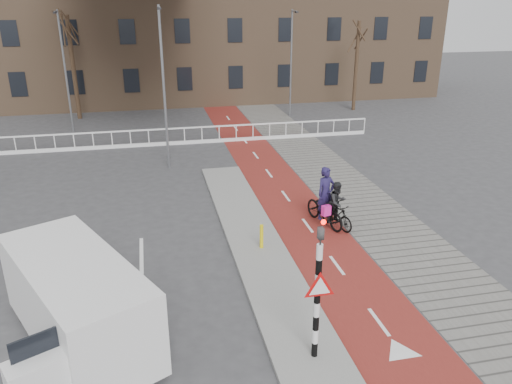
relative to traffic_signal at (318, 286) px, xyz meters
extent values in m
plane|color=#38383A|center=(0.60, 2.02, -1.99)|extent=(120.00, 120.00, 0.00)
cube|color=maroon|center=(2.10, 12.02, -1.98)|extent=(2.50, 60.00, 0.01)
cube|color=slate|center=(4.90, 12.02, -1.98)|extent=(3.00, 60.00, 0.01)
cube|color=gray|center=(-0.10, 6.02, -1.93)|extent=(1.80, 16.00, 0.12)
cylinder|color=black|center=(0.00, 0.02, -0.43)|extent=(0.14, 0.14, 2.88)
imported|color=black|center=(0.00, 0.02, 1.41)|extent=(0.13, 0.16, 0.80)
cylinder|color=#FF0C05|center=(0.00, -0.12, 1.59)|extent=(0.11, 0.02, 0.11)
cylinder|color=yellow|center=(0.00, 5.49, -1.46)|extent=(0.12, 0.12, 0.82)
imported|color=black|center=(2.74, 7.00, -1.41)|extent=(1.32, 2.28, 1.13)
imported|color=#201944|center=(2.74, 7.00, -0.75)|extent=(0.82, 0.65, 1.97)
cube|color=#EB219F|center=(2.59, 6.48, -1.19)|extent=(0.35, 0.27, 0.37)
imported|color=black|center=(3.05, 6.63, -1.49)|extent=(1.02, 1.67, 0.97)
imported|color=black|center=(3.05, 6.63, -0.98)|extent=(0.90, 0.81, 1.52)
cube|color=silver|center=(-5.32, 1.89, -0.81)|extent=(4.11, 5.49, 2.05)
cube|color=#218B1E|center=(-6.35, 1.89, -0.91)|extent=(1.48, 2.94, 0.55)
cube|color=#218B1E|center=(-4.28, 1.89, -0.91)|extent=(1.48, 2.94, 0.55)
cube|color=black|center=(-5.32, -0.32, -0.41)|extent=(1.67, 0.87, 0.90)
cylinder|color=black|center=(-3.76, 0.72, -1.63)|extent=(0.55, 0.76, 0.72)
cylinder|color=black|center=(-6.87, 3.06, -1.63)|extent=(0.55, 0.76, 0.72)
cylinder|color=black|center=(-5.31, 3.83, -1.63)|extent=(0.55, 0.76, 0.72)
cube|color=silver|center=(-4.40, 19.02, -1.04)|extent=(28.00, 0.08, 0.08)
cube|color=silver|center=(-4.40, 19.02, -1.89)|extent=(28.00, 0.10, 0.20)
cube|color=#7F6047|center=(-2.40, 34.02, 4.01)|extent=(46.00, 10.00, 12.00)
cylinder|color=#322316|center=(-8.00, 27.18, 1.41)|extent=(0.29, 0.29, 6.80)
cylinder|color=#322316|center=(11.73, 25.79, 1.17)|extent=(0.26, 0.26, 6.33)
cylinder|color=slate|center=(-2.52, 14.92, 1.79)|extent=(0.12, 0.12, 7.57)
cylinder|color=slate|center=(-7.97, 23.27, 1.62)|extent=(0.12, 0.12, 7.22)
cylinder|color=slate|center=(6.51, 24.84, 1.57)|extent=(0.12, 0.12, 7.13)
camera|label=1|loc=(-3.32, -8.85, 5.86)|focal=35.00mm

